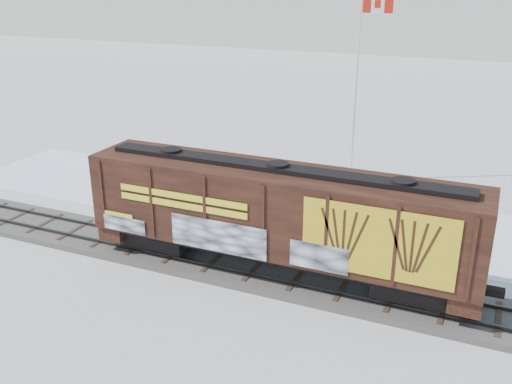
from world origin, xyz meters
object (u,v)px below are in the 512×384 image
at_px(flagpole, 356,116).
at_px(car_dark, 370,205).
at_px(hopper_railcar, 277,214).
at_px(car_silver, 245,198).
at_px(car_white, 216,182).

relative_size(flagpole, car_dark, 2.56).
relative_size(hopper_railcar, car_silver, 3.31).
height_order(hopper_railcar, car_dark, hopper_railcar).
bearing_deg(car_white, hopper_railcar, -144.84).
height_order(car_silver, car_white, car_silver).
distance_m(flagpole, car_dark, 6.83).
xyz_separation_m(hopper_railcar, car_white, (-7.09, 7.99, -2.28)).
bearing_deg(car_silver, car_dark, -92.11).
xyz_separation_m(hopper_railcar, car_silver, (-4.28, 6.11, -2.15)).
xyz_separation_m(hopper_railcar, flagpole, (-0.20, 13.68, 1.22)).
height_order(car_white, car_dark, car_white).
height_order(car_silver, car_dark, car_silver).
xyz_separation_m(hopper_railcar, car_dark, (2.18, 8.37, -2.36)).
distance_m(hopper_railcar, car_dark, 8.97).
distance_m(car_white, car_dark, 9.28).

